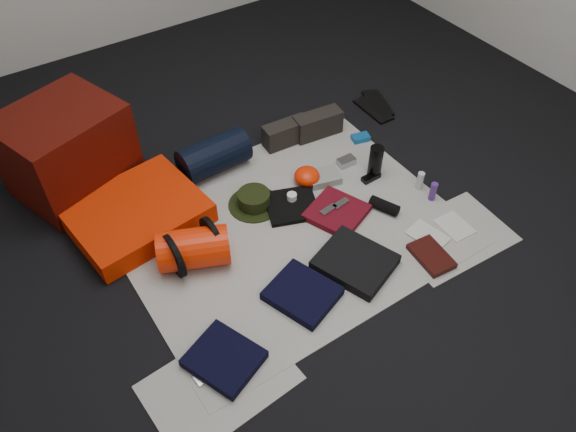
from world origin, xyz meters
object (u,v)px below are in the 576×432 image
water_bottle (375,162)px  paperback_book (431,256)px  red_cabinet (67,151)px  compact_camera (346,162)px  stuff_sack (194,248)px  sleeping_pad (137,214)px  navy_duffel (214,155)px

water_bottle → paperback_book: size_ratio=0.88×
red_cabinet → compact_camera: size_ratio=5.59×
stuff_sack → sleeping_pad: bearing=107.3°
red_cabinet → compact_camera: 1.50m
stuff_sack → navy_duffel: navy_duffel is taller
red_cabinet → paperback_book: size_ratio=2.61×
stuff_sack → compact_camera: (1.03, 0.16, -0.08)m
water_bottle → paperback_book: (-0.16, -0.62, -0.08)m
navy_duffel → sleeping_pad: bearing=-167.0°
stuff_sack → paperback_book: bearing=-32.5°
water_bottle → paperback_book: water_bottle is taller
compact_camera → red_cabinet: bearing=154.4°
sleeping_pad → navy_duffel: navy_duffel is taller
navy_duffel → water_bottle: size_ratio=2.01×
navy_duffel → compact_camera: 0.74m
stuff_sack → compact_camera: size_ratio=3.27×
red_cabinet → sleeping_pad: bearing=-89.2°
navy_duffel → water_bottle: 0.89m
sleeping_pad → water_bottle: bearing=-17.5°
sleeping_pad → paperback_book: 1.47m
paperback_book → stuff_sack: bearing=153.1°
compact_camera → paperback_book: bearing=-94.0°
sleeping_pad → navy_duffel: size_ratio=1.65×
paperback_book → water_bottle: bearing=81.6°
stuff_sack → navy_duffel: bearing=53.5°
water_bottle → compact_camera: water_bottle is taller
compact_camera → paperback_book: compact_camera is taller
paperback_book → red_cabinet: bearing=135.9°
stuff_sack → paperback_book: size_ratio=1.53×
sleeping_pad → compact_camera: sleeping_pad is taller
sleeping_pad → stuff_sack: bearing=-72.7°
red_cabinet → sleeping_pad: red_cabinet is taller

